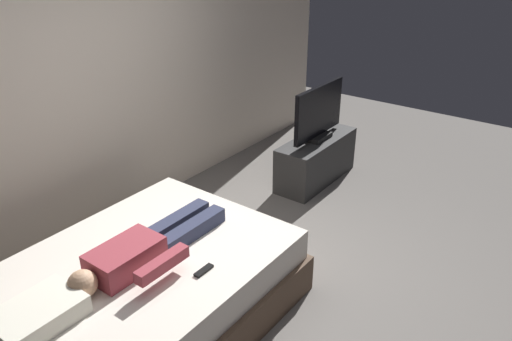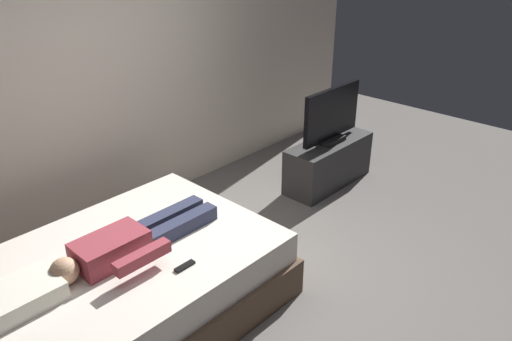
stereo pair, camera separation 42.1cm
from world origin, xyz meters
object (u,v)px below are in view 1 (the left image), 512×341
Objects in this scene: bed at (142,293)px; tv_stand at (316,160)px; person at (143,250)px; remote at (204,270)px; pillow at (37,315)px; tv at (319,114)px.

bed is 1.90× the size of tv_stand.
person reaches higher than remote.
tv_stand is at bearing 2.80° from pillow.
person is at bearing 110.47° from remote.
bed is 4.34× the size of pillow.
remote is at bearing -25.78° from pillow.
person is 8.40× the size of remote.
tv_stand is at bearing 0.00° from tv.
remote is at bearing -67.56° from bed.
person is at bearing -175.74° from tv_stand.
person is 1.15× the size of tv_stand.
pillow is 1.00m from remote.
tv_stand is at bearing 4.26° from person.
tv reaches higher than remote.
person is 2.68m from tv_stand.
pillow is 0.75m from person.
tv is (2.67, 0.17, 0.52)m from bed.
tv is at bearing 2.80° from pillow.
tv_stand is 0.53m from tv.
remote is at bearing -166.42° from tv.
person is 1.43× the size of tv.
bed is 0.55m from remote.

